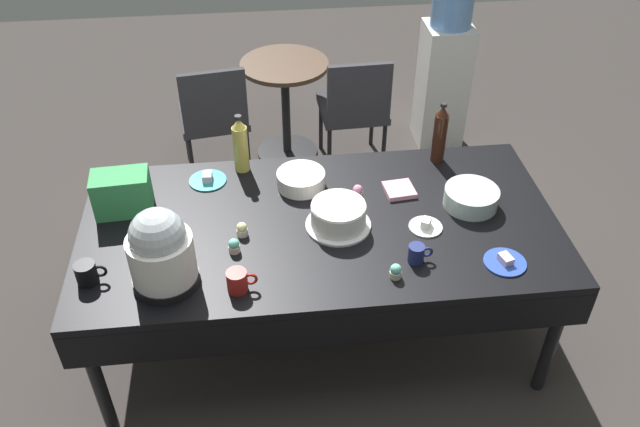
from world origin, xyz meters
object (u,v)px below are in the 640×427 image
(round_cafe_table, at_px, (285,92))
(water_cooler, at_px, (444,68))
(cupcake_berry, at_px, (396,271))
(cupcake_vanilla, at_px, (234,246))
(potluck_table, at_px, (320,232))
(coffee_mug_black, at_px, (87,273))
(dessert_plate_white, at_px, (426,226))
(dessert_plate_cobalt, at_px, (505,261))
(maroon_chair_right, at_px, (355,105))
(soda_bottle_ginger_ale, at_px, (240,145))
(maroon_chair_left, at_px, (214,113))
(cupcake_rose, at_px, (358,191))
(ceramic_snack_bowl, at_px, (301,179))
(dessert_plate_teal, at_px, (208,179))
(frosted_layer_cake, at_px, (338,216))
(slow_cooker, at_px, (161,251))
(glass_salad_bowl, at_px, (471,197))
(cupcake_mint, at_px, (242,229))
(soda_carton, at_px, (122,193))
(coffee_mug_red, at_px, (238,281))
(soda_bottle_cola, at_px, (440,134))
(coffee_mug_navy, at_px, (417,253))

(round_cafe_table, xyz_separation_m, water_cooler, (1.14, 0.07, 0.09))
(cupcake_berry, relative_size, cupcake_vanilla, 1.00)
(potluck_table, distance_m, coffee_mug_black, 1.04)
(dessert_plate_white, distance_m, cupcake_vanilla, 0.87)
(dessert_plate_cobalt, relative_size, maroon_chair_right, 0.22)
(potluck_table, relative_size, cupcake_vanilla, 32.59)
(soda_bottle_ginger_ale, bearing_deg, maroon_chair_left, 100.37)
(cupcake_rose, distance_m, maroon_chair_right, 1.39)
(potluck_table, xyz_separation_m, maroon_chair_left, (-0.54, 1.51, -0.20))
(ceramic_snack_bowl, distance_m, maroon_chair_right, 1.34)
(coffee_mug_black, distance_m, maroon_chair_left, 1.88)
(dessert_plate_teal, bearing_deg, maroon_chair_right, 50.67)
(frosted_layer_cake, height_order, coffee_mug_black, frosted_layer_cake)
(frosted_layer_cake, height_order, maroon_chair_right, frosted_layer_cake)
(slow_cooker, height_order, dessert_plate_teal, slow_cooker)
(glass_salad_bowl, height_order, cupcake_vanilla, glass_salad_bowl)
(cupcake_mint, height_order, soda_carton, soda_carton)
(maroon_chair_left, bearing_deg, dessert_plate_white, -57.73)
(ceramic_snack_bowl, height_order, coffee_mug_black, coffee_mug_black)
(cupcake_rose, height_order, coffee_mug_red, coffee_mug_red)
(cupcake_rose, xyz_separation_m, cupcake_mint, (-0.56, -0.22, 0.00))
(soda_bottle_cola, relative_size, maroon_chair_right, 0.39)
(frosted_layer_cake, relative_size, cupcake_rose, 4.46)
(glass_salad_bowl, relative_size, soda_bottle_ginger_ale, 0.82)
(ceramic_snack_bowl, xyz_separation_m, water_cooler, (1.15, 1.52, -0.20))
(slow_cooker, bearing_deg, cupcake_berry, -4.37)
(dessert_plate_cobalt, relative_size, soda_carton, 0.70)
(frosted_layer_cake, height_order, ceramic_snack_bowl, frosted_layer_cake)
(cupcake_berry, bearing_deg, soda_carton, 153.54)
(soda_carton, xyz_separation_m, maroon_chair_right, (1.30, 1.32, -0.36))
(slow_cooker, bearing_deg, cupcake_vanilla, 29.97)
(cupcake_vanilla, bearing_deg, glass_salad_bowl, 10.56)
(cupcake_berry, relative_size, maroon_chair_right, 0.08)
(slow_cooker, relative_size, maroon_chair_left, 0.43)
(dessert_plate_white, relative_size, soda_bottle_cola, 0.46)
(cupcake_mint, height_order, cupcake_vanilla, same)
(glass_salad_bowl, height_order, soda_carton, soda_carton)
(slow_cooker, xyz_separation_m, soda_bottle_ginger_ale, (0.33, 0.79, -0.03))
(cupcake_mint, relative_size, coffee_mug_red, 0.53)
(maroon_chair_right, height_order, round_cafe_table, maroon_chair_right)
(frosted_layer_cake, distance_m, coffee_mug_navy, 0.41)
(soda_carton, bearing_deg, cupcake_mint, -27.91)
(soda_bottle_cola, relative_size, coffee_mug_red, 2.61)
(slow_cooker, height_order, coffee_mug_black, slow_cooker)
(cupcake_vanilla, bearing_deg, dessert_plate_teal, 103.39)
(cupcake_mint, height_order, maroon_chair_left, maroon_chair_left)
(ceramic_snack_bowl, relative_size, coffee_mug_black, 1.83)
(soda_carton, height_order, water_cooler, water_cooler)
(ceramic_snack_bowl, height_order, cupcake_vanilla, ceramic_snack_bowl)
(glass_salad_bowl, relative_size, coffee_mug_black, 1.97)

